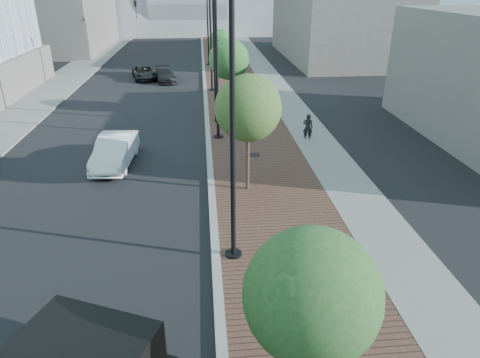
{
  "coord_description": "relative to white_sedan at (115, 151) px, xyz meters",
  "views": [
    {
      "loc": [
        -0.25,
        -2.03,
        8.56
      ],
      "look_at": [
        1.0,
        12.0,
        2.0
      ],
      "focal_mm": 32.07,
      "sensor_mm": 36.0,
      "label": 1
    }
  ],
  "objects": [
    {
      "name": "sidewalk",
      "position": [
        8.24,
        21.4,
        -0.69
      ],
      "size": [
        7.0,
        140.0,
        0.12
      ],
      "primitive_type": "cube",
      "color": "#4C2D23",
      "rests_on": "ground"
    },
    {
      "name": "concrete_strip",
      "position": [
        10.94,
        21.4,
        -0.69
      ],
      "size": [
        2.4,
        140.0,
        0.13
      ],
      "primitive_type": "cube",
      "color": "slate",
      "rests_on": "ground"
    },
    {
      "name": "curb",
      "position": [
        4.74,
        21.4,
        -0.68
      ],
      "size": [
        0.3,
        140.0,
        0.14
      ],
      "primitive_type": "cube",
      "color": "gray",
      "rests_on": "ground"
    },
    {
      "name": "west_sidewalk",
      "position": [
        -8.26,
        21.4,
        -0.69
      ],
      "size": [
        4.0,
        140.0,
        0.12
      ],
      "primitive_type": "cube",
      "color": "slate",
      "rests_on": "ground"
    },
    {
      "name": "white_sedan",
      "position": [
        0.0,
        0.0,
        0.0
      ],
      "size": [
        1.85,
        4.65,
        1.51
      ],
      "primitive_type": "imported",
      "rotation": [
        0.0,
        0.0,
        -0.06
      ],
      "color": "white",
      "rests_on": "ground"
    },
    {
      "name": "dark_car_mid",
      "position": [
        -0.9,
        20.92,
        -0.15
      ],
      "size": [
        2.94,
        4.68,
        1.21
      ],
      "primitive_type": "imported",
      "rotation": [
        0.0,
        0.0,
        0.23
      ],
      "color": "black",
      "rests_on": "ground"
    },
    {
      "name": "dark_car_far",
      "position": [
        1.12,
        19.71,
        -0.16
      ],
      "size": [
        2.48,
        4.35,
        1.19
      ],
      "primitive_type": "imported",
      "rotation": [
        0.0,
        0.0,
        0.21
      ],
      "color": "black",
      "rests_on": "ground"
    },
    {
      "name": "pedestrian",
      "position": [
        10.53,
        2.72,
        0.04
      ],
      "size": [
        0.68,
        0.57,
        1.58
      ],
      "primitive_type": "imported",
      "rotation": [
        0.0,
        0.0,
        2.74
      ],
      "color": "black",
      "rests_on": "ground"
    },
    {
      "name": "streetlight_1",
      "position": [
        5.23,
        -8.6,
        3.59
      ],
      "size": [
        1.44,
        0.56,
        9.21
      ],
      "color": "black",
      "rests_on": "ground"
    },
    {
      "name": "streetlight_2",
      "position": [
        5.34,
        3.4,
        4.07
      ],
      "size": [
        1.72,
        0.56,
        9.28
      ],
      "color": "black",
      "rests_on": "ground"
    },
    {
      "name": "streetlight_3",
      "position": [
        5.23,
        15.4,
        3.59
      ],
      "size": [
        1.44,
        0.56,
        9.21
      ],
      "color": "black",
      "rests_on": "ground"
    },
    {
      "name": "streetlight_4",
      "position": [
        5.34,
        27.4,
        4.07
      ],
      "size": [
        1.72,
        0.56,
        9.28
      ],
      "color": "black",
      "rests_on": "ground"
    },
    {
      "name": "traffic_mast",
      "position": [
        4.44,
        6.4,
        4.23
      ],
      "size": [
        5.09,
        0.2,
        8.0
      ],
      "color": "black",
      "rests_on": "ground"
    },
    {
      "name": "tree_0",
      "position": [
        6.39,
        -14.57,
        2.59
      ],
      "size": [
        2.58,
        2.56,
        4.63
      ],
      "color": "#382619",
      "rests_on": "ground"
    },
    {
      "name": "tree_1",
      "position": [
        6.39,
        -3.57,
        3.02
      ],
      "size": [
        2.77,
        2.77,
        5.17
      ],
      "color": "#382619",
      "rests_on": "ground"
    },
    {
      "name": "tree_2",
      "position": [
        6.39,
        8.43,
        3.01
      ],
      "size": [
        2.67,
        2.67,
        5.11
      ],
      "color": "#382619",
      "rests_on": "ground"
    },
    {
      "name": "tree_3",
      "position": [
        6.39,
        20.43,
        2.65
      ],
      "size": [
        2.22,
        2.14,
        4.49
      ],
      "color": "#382619",
      "rests_on": "ground"
    },
    {
      "name": "commercial_block_nw",
      "position": [
        -15.26,
        41.4,
        4.25
      ],
      "size": [
        14.0,
        20.0,
        10.0
      ],
      "primitive_type": "cube",
      "color": "slate",
      "rests_on": "ground"
    },
    {
      "name": "commercial_block_ne",
      "position": [
        20.74,
        31.4,
        3.25
      ],
      "size": [
        12.0,
        22.0,
        8.0
      ],
      "primitive_type": "cube",
      "color": "#605C56",
      "rests_on": "ground"
    },
    {
      "name": "utility_cover_1",
      "position": [
        7.14,
        -10.6,
        -0.62
      ],
      "size": [
        0.5,
        0.5,
        0.02
      ],
      "primitive_type": "cube",
      "color": "black",
      "rests_on": "sidewalk"
    },
    {
      "name": "utility_cover_2",
      "position": [
        7.14,
        0.4,
        -0.62
      ],
      "size": [
        0.5,
        0.5,
        0.02
      ],
      "primitive_type": "cube",
      "color": "black",
      "rests_on": "sidewalk"
    }
  ]
}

